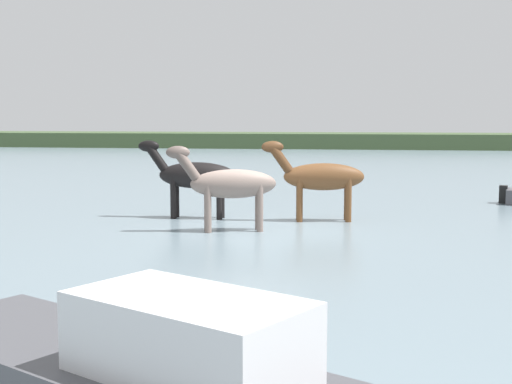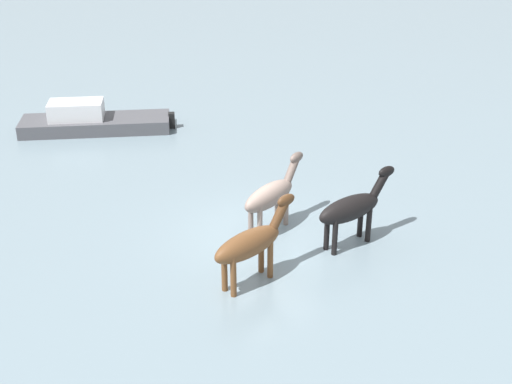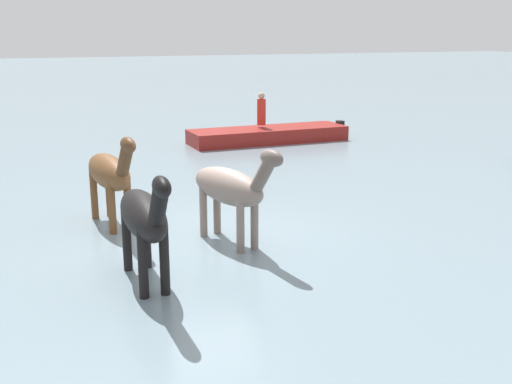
{
  "view_description": "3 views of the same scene",
  "coord_description": "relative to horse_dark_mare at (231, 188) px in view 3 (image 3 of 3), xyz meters",
  "views": [
    {
      "loc": [
        2.59,
        -16.58,
        2.76
      ],
      "look_at": [
        0.13,
        0.54,
        0.86
      ],
      "focal_mm": 49.88,
      "sensor_mm": 36.0,
      "label": 1
    },
    {
      "loc": [
        9.94,
        13.77,
        9.87
      ],
      "look_at": [
        -0.4,
        -0.94,
        0.9
      ],
      "focal_mm": 48.06,
      "sensor_mm": 36.0,
      "label": 2
    },
    {
      "loc": [
        -11.03,
        3.73,
        3.99
      ],
      "look_at": [
        -0.67,
        -0.6,
        1.06
      ],
      "focal_mm": 43.36,
      "sensor_mm": 36.0,
      "label": 3
    }
  ],
  "objects": [
    {
      "name": "horse_mid_herd",
      "position": [
        2.03,
        1.91,
        0.03
      ],
      "size": [
        2.69,
        0.89,
        2.07
      ],
      "rotation": [
        0.0,
        0.0,
        3.28
      ],
      "color": "brown",
      "rests_on": "ground_plane"
    },
    {
      "name": "horse_lead",
      "position": [
        -1.32,
        1.95,
        0.02
      ],
      "size": [
        2.64,
        0.61,
        2.06
      ],
      "rotation": [
        0.0,
        0.0,
        3.14
      ],
      "color": "black",
      "rests_on": "ground_plane"
    },
    {
      "name": "ground_plane",
      "position": [
        0.4,
        0.2,
        -1.12
      ],
      "size": [
        181.97,
        181.97,
        0.0
      ],
      "primitive_type": "plane",
      "color": "gray"
    },
    {
      "name": "horse_dark_mare",
      "position": [
        0.0,
        0.0,
        0.0
      ],
      "size": [
        2.61,
        1.13,
        2.03
      ],
      "rotation": [
        0.0,
        0.0,
        3.42
      ],
      "color": "gray",
      "rests_on": "ground_plane"
    },
    {
      "name": "person_helmsman_aft",
      "position": [
        10.28,
        -5.03,
        0.06
      ],
      "size": [
        0.32,
        0.32,
        1.19
      ],
      "color": "red",
      "rests_on": "boat_dinghy_port"
    },
    {
      "name": "boat_dinghy_port",
      "position": [
        10.1,
        -5.25,
        -0.93
      ],
      "size": [
        1.66,
        6.11,
        0.78
      ],
      "rotation": [
        0.0,
        0.0,
        1.57
      ],
      "color": "maroon",
      "rests_on": "ground_plane"
    }
  ]
}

